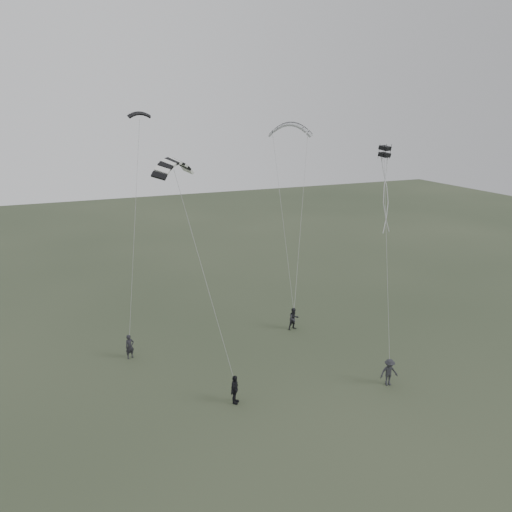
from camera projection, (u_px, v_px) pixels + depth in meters
name	position (u px, v px, depth m)	size (l,w,h in m)	color
ground	(275.00, 378.00, 30.48)	(140.00, 140.00, 0.00)	#323E29
flyer_left	(130.00, 347.00, 32.79)	(0.60, 0.39, 1.64)	black
flyer_right	(294.00, 319.00, 37.11)	(0.82, 0.64, 1.68)	#232327
flyer_center	(235.00, 390.00, 27.70)	(0.99, 0.41, 1.69)	black
flyer_far	(389.00, 372.00, 29.55)	(1.09, 0.62, 1.68)	#28282D
kite_dark_small	(139.00, 113.00, 34.10)	(1.52, 0.46, 0.50)	black
kite_pale_large	(290.00, 124.00, 43.29)	(3.84, 0.86, 1.59)	#9A9D9F
kite_striped	(173.00, 161.00, 28.44)	(3.30, 0.83, 1.27)	black
kite_box	(385.00, 151.00, 32.95)	(0.61, 0.61, 0.70)	black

